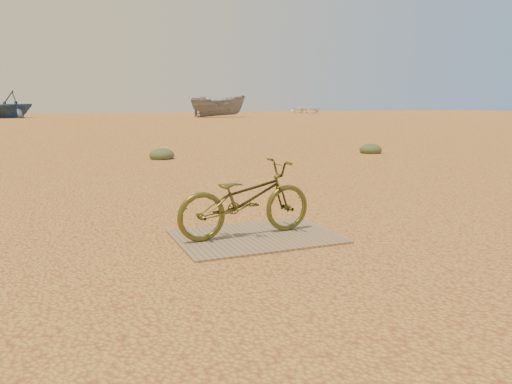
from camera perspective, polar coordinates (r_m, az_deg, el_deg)
name	(u,v)px	position (r m, az deg, el deg)	size (l,w,h in m)	color
ground	(315,242)	(5.00, 6.74, -5.71)	(120.00, 120.00, 0.00)	gold
plywood_board	(256,236)	(5.13, 0.00, -5.10)	(1.61, 1.14, 0.02)	#867258
bicycle	(245,199)	(5.04, -1.21, -0.80)	(0.51, 1.45, 0.76)	#4C4E1C
boat_far_left	(10,104)	(47.55, -26.29, 8.98)	(3.77, 4.37, 2.30)	navy
boat_mid_right	(218,106)	(44.85, -4.32, 9.74)	(1.85, 4.93, 1.91)	slate
boat_far_right	(308,109)	(60.95, 5.94, 9.39)	(3.19, 4.47, 0.93)	white
kale_a	(162,159)	(12.36, -10.70, 3.74)	(0.61, 0.61, 0.34)	#4C5E3E
kale_b	(370,153)	(13.88, 12.94, 4.36)	(0.60, 0.60, 0.33)	#4C5E3E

